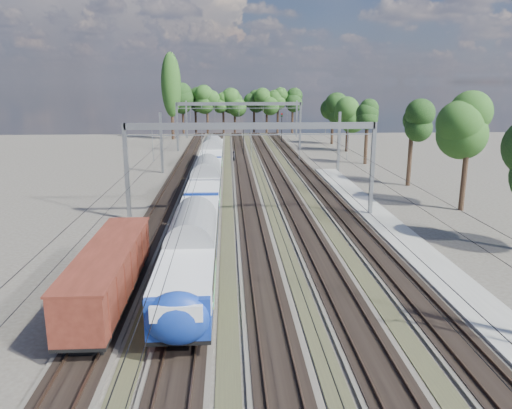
{
  "coord_description": "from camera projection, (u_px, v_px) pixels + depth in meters",
  "views": [
    {
      "loc": [
        -2.13,
        -15.93,
        12.6
      ],
      "look_at": [
        0.11,
        23.85,
        2.8
      ],
      "focal_mm": 35.0,
      "sensor_mm": 36.0,
      "label": 1
    }
  ],
  "objects": [
    {
      "name": "freight_boxcar",
      "position": [
        109.0,
        272.0,
        28.41
      ],
      "size": [
        2.72,
        13.11,
        3.38
      ],
      "color": "black",
      "rests_on": "ground"
    },
    {
      "name": "poplar",
      "position": [
        171.0,
        85.0,
        109.96
      ],
      "size": [
        4.4,
        4.4,
        19.04
      ],
      "color": "black",
      "rests_on": "ground"
    },
    {
      "name": "signal_near",
      "position": [
        243.0,
        135.0,
        87.16
      ],
      "size": [
        0.4,
        0.36,
        5.69
      ],
      "rotation": [
        0.0,
        0.0,
        0.28
      ],
      "color": "black",
      "rests_on": "ground"
    },
    {
      "name": "tree_belt",
      "position": [
        264.0,
        103.0,
        110.88
      ],
      "size": [
        39.13,
        98.2,
        11.91
      ],
      "color": "black",
      "rests_on": "ground"
    },
    {
      "name": "platform",
      "position": [
        412.0,
        248.0,
        38.58
      ],
      "size": [
        3.0,
        70.0,
        0.3
      ],
      "primitive_type": "cube",
      "color": "gray",
      "rests_on": "ground"
    },
    {
      "name": "signal_far",
      "position": [
        282.0,
        124.0,
        105.65
      ],
      "size": [
        0.43,
        0.39,
        6.23
      ],
      "rotation": [
        0.0,
        0.0,
        0.23
      ],
      "color": "black",
      "rests_on": "ground"
    },
    {
      "name": "worker",
      "position": [
        234.0,
        157.0,
        80.37
      ],
      "size": [
        0.64,
        0.77,
        1.8
      ],
      "primitive_type": "imported",
      "rotation": [
        0.0,
        0.0,
        1.2
      ],
      "color": "black",
      "rests_on": "ground"
    },
    {
      "name": "emu_train",
      "position": [
        206.0,
        178.0,
        53.23
      ],
      "size": [
        3.1,
        65.6,
        4.54
      ],
      "color": "black",
      "rests_on": "ground"
    },
    {
      "name": "track_bed",
      "position": [
        246.0,
        185.0,
        62.18
      ],
      "size": [
        21.0,
        130.0,
        0.34
      ],
      "color": "#47423A",
      "rests_on": "ground"
    },
    {
      "name": "catenary",
      "position": [
        246.0,
        129.0,
        68.14
      ],
      "size": [
        25.65,
        130.0,
        9.0
      ],
      "color": "gray",
      "rests_on": "ground"
    }
  ]
}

